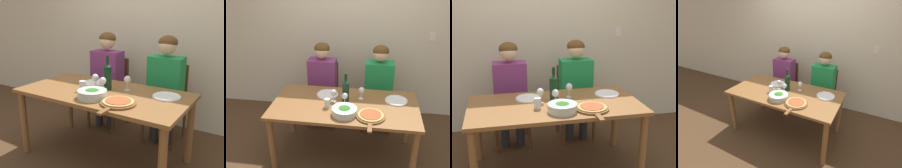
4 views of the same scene
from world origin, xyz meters
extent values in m
plane|color=#4C331E|center=(0.00, 0.00, 0.00)|extent=(40.00, 40.00, 0.00)
cube|color=beige|center=(0.00, 1.19, 1.35)|extent=(10.00, 0.05, 2.70)
cube|color=brown|center=(0.00, 0.00, 0.71)|extent=(1.68, 0.86, 0.04)
cylinder|color=brown|center=(-0.78, -0.37, 0.34)|extent=(0.07, 0.07, 0.69)
cylinder|color=brown|center=(0.78, -0.37, 0.34)|extent=(0.07, 0.07, 0.69)
cylinder|color=brown|center=(-0.78, 0.37, 0.34)|extent=(0.07, 0.07, 0.69)
cylinder|color=brown|center=(0.78, 0.37, 0.34)|extent=(0.07, 0.07, 0.69)
cube|color=brown|center=(-0.40, 0.70, 0.45)|extent=(0.42, 0.42, 0.04)
cube|color=brown|center=(-0.40, 0.89, 0.68)|extent=(0.38, 0.03, 0.43)
cylinder|color=brown|center=(-0.59, 0.51, 0.22)|extent=(0.04, 0.04, 0.43)
cylinder|color=brown|center=(-0.21, 0.51, 0.22)|extent=(0.04, 0.04, 0.43)
cylinder|color=brown|center=(-0.59, 0.89, 0.22)|extent=(0.04, 0.04, 0.43)
cylinder|color=brown|center=(-0.21, 0.89, 0.22)|extent=(0.04, 0.04, 0.43)
cube|color=brown|center=(0.38, 0.70, 0.45)|extent=(0.42, 0.42, 0.04)
cube|color=brown|center=(0.38, 0.89, 0.68)|extent=(0.38, 0.03, 0.43)
cylinder|color=brown|center=(0.19, 0.51, 0.22)|extent=(0.04, 0.04, 0.43)
cylinder|color=brown|center=(0.57, 0.51, 0.22)|extent=(0.04, 0.04, 0.43)
cylinder|color=brown|center=(0.19, 0.89, 0.22)|extent=(0.04, 0.04, 0.43)
cylinder|color=brown|center=(0.57, 0.89, 0.22)|extent=(0.04, 0.04, 0.43)
cylinder|color=#28282D|center=(-0.49, 0.62, 0.23)|extent=(0.10, 0.10, 0.47)
cylinder|color=#28282D|center=(-0.31, 0.62, 0.23)|extent=(0.10, 0.10, 0.47)
cube|color=#7A3370|center=(-0.40, 0.68, 0.74)|extent=(0.38, 0.22, 0.54)
cylinder|color=#7A3370|center=(-0.60, 0.43, 0.59)|extent=(0.07, 0.31, 0.14)
cylinder|color=#7A3370|center=(-0.20, 0.43, 0.59)|extent=(0.07, 0.31, 0.14)
sphere|color=beige|center=(-0.40, 0.68, 1.13)|extent=(0.20, 0.20, 0.20)
ellipsoid|color=#563819|center=(-0.40, 0.69, 1.16)|extent=(0.21, 0.21, 0.15)
cylinder|color=#28282D|center=(0.29, 0.62, 0.23)|extent=(0.10, 0.10, 0.47)
cylinder|color=#28282D|center=(0.47, 0.62, 0.23)|extent=(0.10, 0.10, 0.47)
cube|color=#1E8C47|center=(0.38, 0.68, 0.74)|extent=(0.38, 0.22, 0.54)
cylinder|color=#1E8C47|center=(0.18, 0.43, 0.59)|extent=(0.07, 0.31, 0.14)
cylinder|color=#1E8C47|center=(0.58, 0.43, 0.59)|extent=(0.07, 0.31, 0.14)
sphere|color=beige|center=(0.38, 0.68, 1.13)|extent=(0.20, 0.20, 0.20)
ellipsoid|color=#563819|center=(0.38, 0.69, 1.16)|extent=(0.21, 0.21, 0.15)
cylinder|color=black|center=(0.00, 0.07, 0.84)|extent=(0.08, 0.08, 0.24)
cone|color=black|center=(0.00, 0.07, 0.98)|extent=(0.08, 0.08, 0.03)
cylinder|color=black|center=(0.00, 0.07, 1.03)|extent=(0.03, 0.03, 0.08)
cylinder|color=silver|center=(0.02, -0.22, 0.76)|extent=(0.27, 0.27, 0.08)
ellipsoid|color=#2D6B23|center=(0.02, -0.22, 0.77)|extent=(0.22, 0.22, 0.09)
cylinder|color=white|center=(-0.24, 0.19, 0.73)|extent=(0.26, 0.26, 0.01)
torus|color=white|center=(-0.24, 0.19, 0.74)|extent=(0.26, 0.26, 0.02)
cylinder|color=white|center=(0.59, 0.16, 0.73)|extent=(0.26, 0.26, 0.01)
torus|color=white|center=(0.59, 0.16, 0.74)|extent=(0.26, 0.26, 0.02)
cylinder|color=brown|center=(0.31, -0.23, 0.73)|extent=(0.31, 0.31, 0.02)
cube|color=brown|center=(0.31, -0.46, 0.73)|extent=(0.04, 0.14, 0.02)
cylinder|color=tan|center=(0.31, -0.23, 0.75)|extent=(0.27, 0.27, 0.01)
cylinder|color=#AD4C28|center=(0.31, -0.23, 0.76)|extent=(0.22, 0.22, 0.01)
cylinder|color=silver|center=(-0.14, 0.05, 0.73)|extent=(0.06, 0.06, 0.01)
cylinder|color=silver|center=(-0.14, 0.05, 0.77)|extent=(0.01, 0.01, 0.07)
ellipsoid|color=silver|center=(-0.14, 0.05, 0.84)|extent=(0.07, 0.07, 0.08)
ellipsoid|color=maroon|center=(-0.14, 0.05, 0.82)|extent=(0.06, 0.06, 0.03)
cylinder|color=silver|center=(0.18, 0.16, 0.73)|extent=(0.06, 0.06, 0.01)
cylinder|color=silver|center=(0.18, 0.16, 0.77)|extent=(0.01, 0.01, 0.07)
ellipsoid|color=silver|center=(0.18, 0.16, 0.84)|extent=(0.07, 0.07, 0.08)
ellipsoid|color=maroon|center=(0.18, 0.16, 0.82)|extent=(0.06, 0.06, 0.03)
cylinder|color=silver|center=(0.00, -0.01, 0.73)|extent=(0.06, 0.06, 0.01)
cylinder|color=silver|center=(0.00, -0.01, 0.77)|extent=(0.01, 0.01, 0.07)
ellipsoid|color=silver|center=(0.00, -0.01, 0.84)|extent=(0.07, 0.07, 0.08)
ellipsoid|color=maroon|center=(0.00, -0.01, 0.82)|extent=(0.06, 0.06, 0.03)
cylinder|color=silver|center=(-0.19, -0.10, 0.78)|extent=(0.07, 0.07, 0.10)
camera|label=1|loc=(1.38, -2.05, 1.51)|focal=42.00mm
camera|label=2|loc=(0.32, -2.62, 2.22)|focal=42.00mm
camera|label=3|loc=(-0.54, -2.82, 1.78)|focal=50.00mm
camera|label=4|loc=(1.19, -2.06, 1.97)|focal=28.00mm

